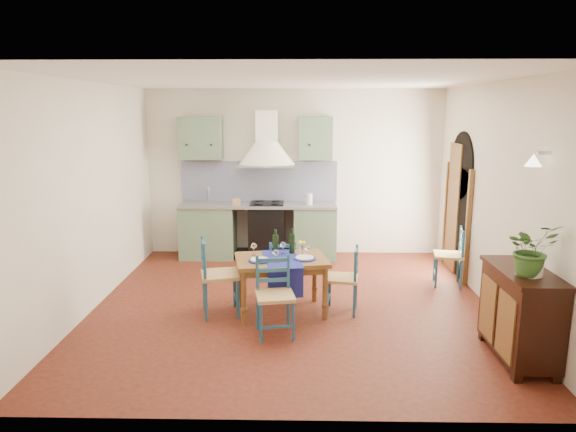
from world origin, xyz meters
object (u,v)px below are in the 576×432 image
object	(u,v)px
sideboard	(520,311)
potted_plant	(531,249)
chair_near	(275,296)
dining_table	(282,264)

from	to	relation	value
sideboard	potted_plant	bearing A→B (deg)	-97.43
chair_near	potted_plant	bearing A→B (deg)	-15.94
dining_table	chair_near	world-z (taller)	dining_table
dining_table	sideboard	xyz separation A→B (m)	(2.39, -1.18, -0.11)
dining_table	potted_plant	distance (m)	2.78
chair_near	dining_table	bearing A→B (deg)	84.83
sideboard	dining_table	bearing A→B (deg)	153.79
dining_table	potted_plant	world-z (taller)	potted_plant
dining_table	chair_near	distance (m)	0.66
chair_near	sideboard	distance (m)	2.51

